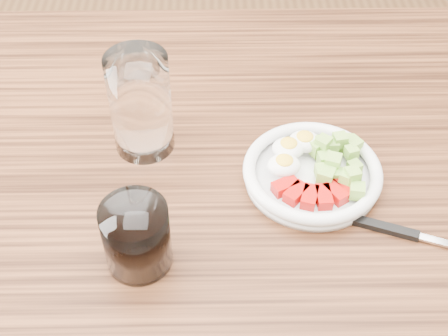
{
  "coord_description": "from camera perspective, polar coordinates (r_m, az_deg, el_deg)",
  "views": [
    {
      "loc": [
        -0.02,
        -0.57,
        1.4
      ],
      "look_at": [
        -0.01,
        0.01,
        0.8
      ],
      "focal_mm": 50.0,
      "sensor_mm": 36.0,
      "label": 1
    }
  ],
  "objects": [
    {
      "name": "dining_table",
      "position": [
        0.92,
        0.63,
        -6.11
      ],
      "size": [
        1.5,
        0.9,
        0.77
      ],
      "color": "brown",
      "rests_on": "ground"
    },
    {
      "name": "bowl",
      "position": [
        0.85,
        8.06,
        -0.21
      ],
      "size": [
        0.19,
        0.19,
        0.05
      ],
      "color": "white",
      "rests_on": "dining_table"
    },
    {
      "name": "fork",
      "position": [
        0.82,
        16.02,
        -5.67
      ],
      "size": [
        0.19,
        0.08,
        0.01
      ],
      "color": "black",
      "rests_on": "dining_table"
    },
    {
      "name": "water_glass",
      "position": [
        0.86,
        -7.64,
        5.81
      ],
      "size": [
        0.08,
        0.08,
        0.15
      ],
      "primitive_type": "cylinder",
      "color": "white",
      "rests_on": "dining_table"
    },
    {
      "name": "coffee_glass",
      "position": [
        0.74,
        -7.99,
        -6.26
      ],
      "size": [
        0.08,
        0.08,
        0.09
      ],
      "color": "white",
      "rests_on": "dining_table"
    }
  ]
}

